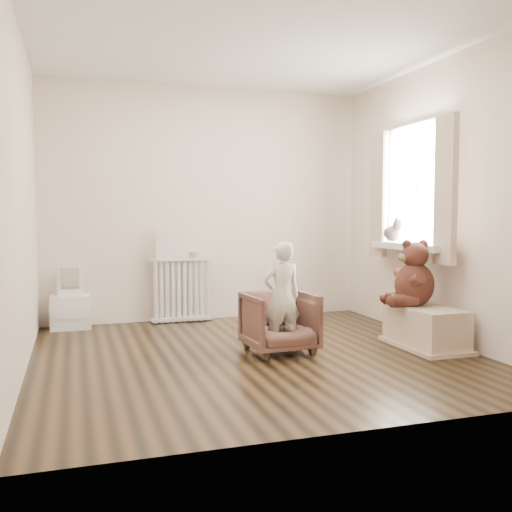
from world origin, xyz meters
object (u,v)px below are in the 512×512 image
object	(u,v)px
toy_vanity	(70,302)
child	(282,297)
radiator	(182,287)
plush_cat	(394,232)
armchair	(280,322)
toy_bench	(426,325)
teddy_bear	(415,271)

from	to	relation	value
toy_vanity	child	bearing A→B (deg)	-44.26
radiator	plush_cat	world-z (taller)	plush_cat
radiator	toy_vanity	xyz separation A→B (m)	(-1.17, -0.03, -0.11)
toy_vanity	armchair	size ratio (longest dim) A/B	1.11
plush_cat	toy_bench	bearing A→B (deg)	-100.53
radiator	toy_vanity	bearing A→B (deg)	-178.53
radiator	plush_cat	distance (m)	2.34
child	radiator	bearing A→B (deg)	-76.04
toy_vanity	plush_cat	xyz separation A→B (m)	(3.14, -1.07, 0.72)
radiator	armchair	world-z (taller)	radiator
toy_bench	teddy_bear	world-z (taller)	teddy_bear
toy_vanity	armchair	xyz separation A→B (m)	(1.71, -1.62, -0.02)
toy_bench	plush_cat	size ratio (longest dim) A/B	2.62
armchair	toy_bench	distance (m)	1.31
radiator	plush_cat	xyz separation A→B (m)	(1.98, -1.10, 0.61)
armchair	child	world-z (taller)	child
toy_vanity	toy_bench	distance (m)	3.53
toy_bench	plush_cat	xyz separation A→B (m)	(0.14, 0.79, 0.80)
radiator	toy_vanity	world-z (taller)	radiator
plush_cat	toy_vanity	bearing A→B (deg)	160.79
toy_bench	teddy_bear	distance (m)	0.49
radiator	toy_bench	size ratio (longest dim) A/B	0.91
teddy_bear	radiator	bearing A→B (deg)	146.45
child	toy_bench	bearing A→B (deg)	167.92
toy_bench	child	bearing A→B (deg)	171.79
armchair	teddy_bear	distance (m)	1.32
toy_vanity	child	xyz separation A→B (m)	(1.71, -1.67, 0.21)
toy_vanity	teddy_bear	world-z (taller)	teddy_bear
armchair	toy_bench	size ratio (longest dim) A/B	0.74
armchair	child	distance (m)	0.23
radiator	child	bearing A→B (deg)	-72.18
child	plush_cat	size ratio (longest dim) A/B	3.15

